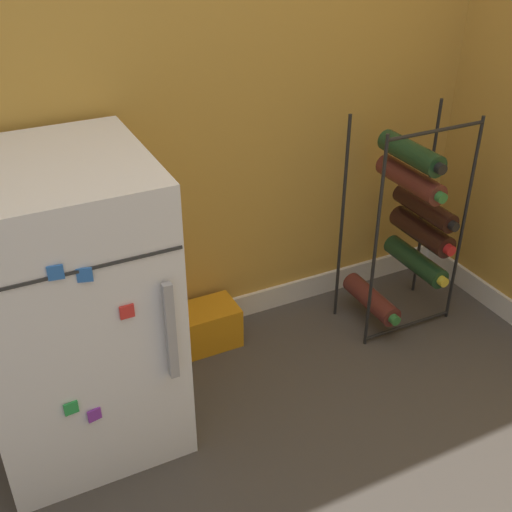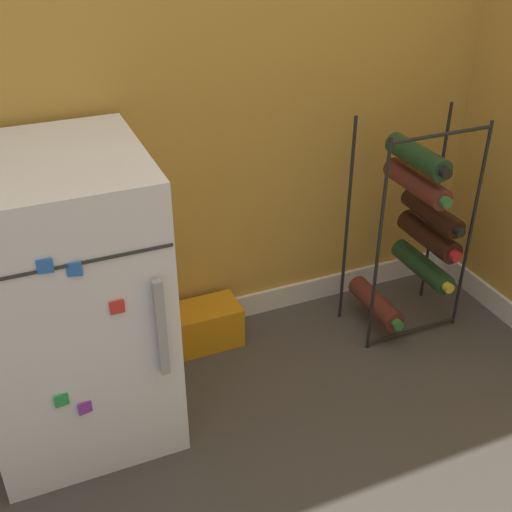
% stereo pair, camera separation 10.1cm
% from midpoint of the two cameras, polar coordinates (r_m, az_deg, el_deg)
% --- Properties ---
extents(ground_plane, '(14.00, 14.00, 0.00)m').
position_cam_midpoint_polar(ground_plane, '(1.98, 2.51, -17.20)').
color(ground_plane, '#423D38').
extents(mini_fridge, '(0.51, 0.56, 0.87)m').
position_cam_midpoint_polar(mini_fridge, '(1.88, -17.74, -4.37)').
color(mini_fridge, white).
rests_on(mini_fridge, ground_plane).
extents(wine_rack, '(0.39, 0.32, 0.80)m').
position_cam_midpoint_polar(wine_rack, '(2.35, 12.26, 2.74)').
color(wine_rack, black).
rests_on(wine_rack, ground_plane).
extents(soda_box, '(0.28, 0.15, 0.15)m').
position_cam_midpoint_polar(soda_box, '(2.32, -6.38, -6.42)').
color(soda_box, orange).
rests_on(soda_box, ground_plane).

